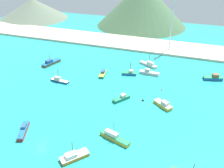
{
  "coord_description": "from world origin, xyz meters",
  "views": [
    {
      "loc": [
        43.34,
        -52.03,
        56.02
      ],
      "look_at": [
        8.43,
        43.56,
        1.73
      ],
      "focal_mm": 41.26,
      "sensor_mm": 36.0,
      "label": 1
    }
  ],
  "objects": [
    {
      "name": "hill_west",
      "position": [
        -100.18,
        140.01,
        8.46
      ],
      "size": [
        58.59,
        58.59,
        16.92
      ],
      "color": "#60705B",
      "rests_on": "ground"
    },
    {
      "name": "fishing_boat_5",
      "position": [
        32.92,
        35.73,
        0.97
      ],
      "size": [
        8.26,
        7.2,
        2.85
      ],
      "color": "gold",
      "rests_on": "ground"
    },
    {
      "name": "buoy_1",
      "position": [
        24.31,
        37.17,
        0.16
      ],
      "size": [
        0.94,
        0.94,
        0.94
      ],
      "color": "#232328",
      "rests_on": "ground"
    },
    {
      "name": "hill_central",
      "position": [
        -5.38,
        149.71,
        16.96
      ],
      "size": [
        70.58,
        70.58,
        33.93
      ],
      "color": "#476B47",
      "rests_on": "ground"
    },
    {
      "name": "fishing_boat_12",
      "position": [
        12.0,
        59.23,
        0.8
      ],
      "size": [
        7.54,
        4.63,
        6.42
      ],
      "color": "#1E5BA8",
      "rests_on": "ground"
    },
    {
      "name": "beach_strip",
      "position": [
        0.0,
        103.16,
        0.6
      ],
      "size": [
        247.0,
        25.31,
        1.2
      ],
      "primitive_type": "cube",
      "color": "beige",
      "rests_on": "ground"
    },
    {
      "name": "fishing_boat_2",
      "position": [
        15.82,
        34.88,
        0.79
      ],
      "size": [
        6.12,
        7.78,
        2.38
      ],
      "color": "#198466",
      "rests_on": "ground"
    },
    {
      "name": "fishing_boat_1",
      "position": [
        21.08,
        62.69,
        0.92
      ],
      "size": [
        9.83,
        2.55,
        2.84
      ],
      "color": "silver",
      "rests_on": "ground"
    },
    {
      "name": "fishing_boat_11",
      "position": [
        -31.53,
        56.71,
        0.99
      ],
      "size": [
        6.03,
        11.65,
        5.91
      ],
      "color": "brown",
      "rests_on": "ground"
    },
    {
      "name": "fishing_boat_3",
      "position": [
        -9.1,
        3.3,
        0.78
      ],
      "size": [
        5.81,
        9.88,
        2.67
      ],
      "color": "red",
      "rests_on": "ground"
    },
    {
      "name": "buoy_0",
      "position": [
        30.02,
        48.74,
        0.11
      ],
      "size": [
        0.6,
        0.6,
        0.6
      ],
      "color": "red",
      "rests_on": "ground"
    },
    {
      "name": "ground",
      "position": [
        0.0,
        30.0,
        -0.25
      ],
      "size": [
        260.0,
        280.0,
        0.5
      ],
      "color": "teal"
    },
    {
      "name": "fishing_boat_13",
      "position": [
        12.84,
        -1.85,
        0.81
      ],
      "size": [
        7.88,
        8.78,
        6.27
      ],
      "color": "orange",
      "rests_on": "ground"
    },
    {
      "name": "radio_tower",
      "position": [
        25.18,
        99.09,
        19.22
      ],
      "size": [
        3.77,
        3.01,
        37.69
      ],
      "color": "silver",
      "rests_on": "ground"
    },
    {
      "name": "fishing_boat_14",
      "position": [
        21.26,
        10.38,
        0.98
      ],
      "size": [
        11.25,
        5.52,
        6.97
      ],
      "color": "gold",
      "rests_on": "ground"
    },
    {
      "name": "fishing_boat_10",
      "position": [
        -16.76,
        40.19,
        0.85
      ],
      "size": [
        9.41,
        2.89,
        6.43
      ],
      "color": "#14478C",
      "rests_on": "ground"
    },
    {
      "name": "fishing_boat_4",
      "position": [
        51.17,
        67.48,
        1.02
      ],
      "size": [
        9.26,
        5.34,
        2.98
      ],
      "color": "#1E5BA8",
      "rests_on": "ground"
    },
    {
      "name": "fishing_boat_7",
      "position": [
        -0.26,
        54.2,
        0.8
      ],
      "size": [
        3.81,
        8.59,
        2.18
      ],
      "color": "#198466",
      "rests_on": "ground"
    },
    {
      "name": "fishing_boat_6",
      "position": [
        18.7,
        72.68,
        0.94
      ],
      "size": [
        10.4,
        6.86,
        7.04
      ],
      "color": "silver",
      "rests_on": "ground"
    }
  ]
}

